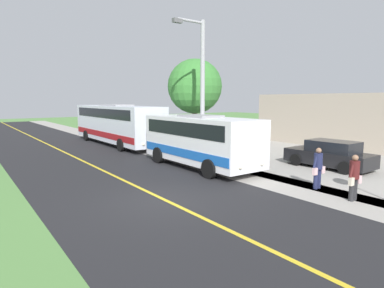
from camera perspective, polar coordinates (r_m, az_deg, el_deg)
The scene contains 11 objects.
ground_plane at distance 11.86m, azimuth -5.11°, elevation -9.70°, with size 120.00×120.00×0.00m, color #548442.
road_surface at distance 11.86m, azimuth -5.11°, elevation -9.68°, with size 8.00×100.00×0.01m, color black.
sidewalk at distance 15.11m, azimuth 12.13°, elevation -6.00°, with size 2.40×100.00×0.01m, color #9E9991.
road_centre_line at distance 11.86m, azimuth -5.11°, elevation -9.66°, with size 0.16×100.00×0.00m, color gold.
shuttle_bus_front at distance 17.06m, azimuth 1.44°, elevation 0.98°, with size 2.71×7.49×2.78m.
transit_bus_rear at distance 26.70m, azimuth -13.21°, elevation 3.72°, with size 2.80×11.95×3.21m.
pedestrian_with_bags at distance 12.79m, azimuth 26.69°, elevation -5.12°, with size 0.72×0.34×1.66m.
pedestrian_waiting at distance 13.93m, azimuth 21.33°, elevation -3.79°, with size 0.72×0.34×1.67m.
street_light_pole at distance 17.49m, azimuth 1.54°, elevation 10.05°, with size 1.97×0.24×7.69m.
parked_car_near at distance 18.50m, azimuth 23.12°, elevation -1.77°, with size 2.08×4.43×1.45m.
tree_curbside at distance 22.15m, azimuth 0.50°, elevation 10.08°, with size 3.67×3.67×6.30m.
Camera 1 is at (5.81, 9.71, 3.56)m, focal length 30.23 mm.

